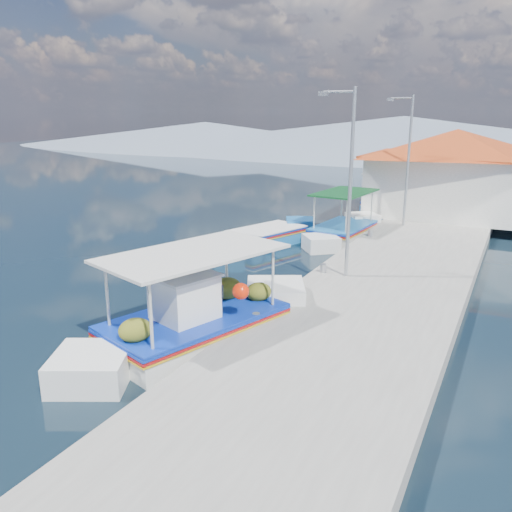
% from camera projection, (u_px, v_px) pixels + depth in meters
% --- Properties ---
extents(ground, '(160.00, 160.00, 0.00)m').
position_uv_depth(ground, '(197.00, 287.00, 17.77)').
color(ground, black).
rests_on(ground, ground).
extents(quay, '(5.00, 44.00, 0.50)m').
position_uv_depth(quay, '(409.00, 259.00, 20.26)').
color(quay, '#9C9A92').
rests_on(quay, ground).
extents(bollards, '(0.20, 17.20, 0.30)m').
position_uv_depth(bollards, '(352.00, 247.00, 20.43)').
color(bollards, '#A5A8AD').
rests_on(bollards, quay).
extents(main_caique, '(4.02, 7.79, 2.70)m').
position_uv_depth(main_caique, '(196.00, 323.00, 13.43)').
color(main_caique, white).
rests_on(main_caique, ground).
extents(caique_green_canopy, '(2.39, 6.62, 2.49)m').
position_uv_depth(caique_green_canopy, '(343.00, 231.00, 24.29)').
color(caique_green_canopy, white).
rests_on(caique_green_canopy, ground).
extents(caique_blue_hull, '(3.13, 5.91, 1.11)m').
position_uv_depth(caique_blue_hull, '(267.00, 237.00, 23.46)').
color(caique_blue_hull, '#1C64A9').
rests_on(caique_blue_hull, ground).
extents(caique_far, '(2.96, 7.39, 2.62)m').
position_uv_depth(caique_far, '(383.00, 202.00, 31.61)').
color(caique_far, '#1C64A9').
rests_on(caique_far, ground).
extents(harbor_building, '(10.49, 10.49, 4.40)m').
position_uv_depth(harbor_building, '(454.00, 171.00, 27.18)').
color(harbor_building, white).
rests_on(harbor_building, quay).
extents(lamp_post_near, '(1.21, 0.14, 6.00)m').
position_uv_depth(lamp_post_near, '(348.00, 174.00, 16.48)').
color(lamp_post_near, '#A5A8AD').
rests_on(lamp_post_near, quay).
extents(lamp_post_far, '(1.21, 0.14, 6.00)m').
position_uv_depth(lamp_post_far, '(407.00, 154.00, 24.20)').
color(lamp_post_far, '#A5A8AD').
rests_on(lamp_post_far, quay).
extents(mountain_ridge, '(171.40, 96.00, 5.50)m').
position_uv_depth(mountain_ridge, '(500.00, 144.00, 62.41)').
color(mountain_ridge, slate).
rests_on(mountain_ridge, ground).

